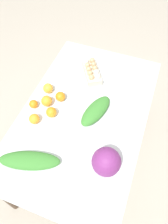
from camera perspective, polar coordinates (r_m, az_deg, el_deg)
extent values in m
plane|color=#B2A899|center=(2.23, 0.00, -10.68)|extent=(8.00, 8.00, 0.00)
cube|color=silver|center=(1.63, 0.00, -0.70)|extent=(1.46, 0.89, 0.03)
cylinder|color=brown|center=(2.39, -3.11, 9.82)|extent=(0.06, 0.06, 0.68)
cylinder|color=brown|center=(1.85, -20.08, -19.83)|extent=(0.06, 0.06, 0.68)
cylinder|color=brown|center=(2.29, 15.21, 4.65)|extent=(0.06, 0.06, 0.68)
sphere|color=#7A2D75|center=(1.35, 5.84, -12.79)|extent=(0.18, 0.18, 0.18)
cube|color=beige|center=(1.85, 2.00, 10.33)|extent=(0.29, 0.24, 0.06)
sphere|color=white|center=(1.88, 0.58, 13.09)|extent=(0.04, 0.04, 0.04)
sphere|color=tan|center=(1.85, 0.90, 12.14)|extent=(0.04, 0.04, 0.04)
sphere|color=tan|center=(1.81, 1.23, 11.16)|extent=(0.04, 0.04, 0.04)
sphere|color=tan|center=(1.78, 1.57, 10.13)|extent=(0.04, 0.04, 0.04)
sphere|color=tan|center=(1.75, 1.92, 9.08)|extent=(0.04, 0.04, 0.04)
sphere|color=tan|center=(1.89, 2.14, 13.30)|extent=(0.04, 0.04, 0.04)
sphere|color=tan|center=(1.85, 2.48, 12.36)|extent=(0.04, 0.04, 0.04)
sphere|color=tan|center=(1.82, 2.83, 11.38)|extent=(0.04, 0.04, 0.04)
sphere|color=white|center=(1.79, 3.20, 10.37)|extent=(0.04, 0.04, 0.04)
sphere|color=white|center=(1.76, 3.57, 9.32)|extent=(0.04, 0.04, 0.04)
ellipsoid|color=#3D8433|center=(1.58, 3.09, 0.35)|extent=(0.34, 0.21, 0.08)
ellipsoid|color=#3D8433|center=(1.44, -14.06, -12.20)|extent=(0.24, 0.41, 0.07)
sphere|color=orange|center=(1.65, -9.72, 2.86)|extent=(0.08, 0.08, 0.08)
sphere|color=#F9A833|center=(1.74, -9.37, 6.14)|extent=(0.08, 0.08, 0.08)
sphere|color=orange|center=(1.67, -6.19, 4.04)|extent=(0.08, 0.08, 0.08)
sphere|color=orange|center=(1.67, -13.07, 2.04)|extent=(0.06, 0.06, 0.06)
sphere|color=orange|center=(1.58, -12.85, -1.75)|extent=(0.08, 0.08, 0.08)
sphere|color=orange|center=(1.59, -8.54, -0.06)|extent=(0.08, 0.08, 0.08)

